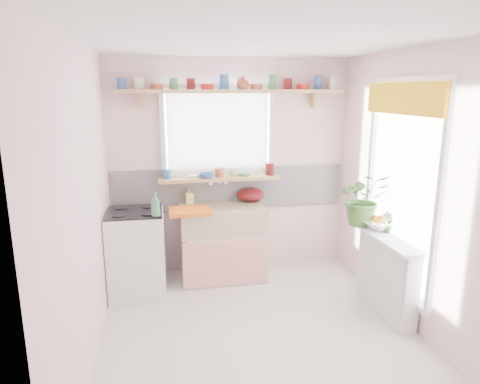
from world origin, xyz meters
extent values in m
plane|color=silver|center=(0.00, 0.00, 0.00)|extent=(3.20, 3.20, 0.00)
plane|color=white|center=(0.00, 0.00, 2.50)|extent=(3.20, 3.20, 0.00)
plane|color=#F3CCCE|center=(0.00, 1.60, 1.25)|extent=(2.80, 0.00, 2.80)
plane|color=#F3CCCE|center=(0.00, -1.60, 1.25)|extent=(2.80, 0.00, 2.80)
plane|color=#F3CCCE|center=(-1.40, 0.00, 1.25)|extent=(0.00, 3.20, 3.20)
plane|color=#F3CCCE|center=(1.40, 0.00, 1.25)|extent=(0.00, 3.20, 3.20)
cube|color=white|center=(0.00, 1.59, 1.00)|extent=(2.74, 0.03, 0.50)
cube|color=pink|center=(0.00, 1.58, 0.80)|extent=(2.74, 0.02, 0.12)
cube|color=white|center=(-0.15, 1.60, 1.65)|extent=(1.20, 0.01, 1.00)
cube|color=white|center=(-0.15, 1.53, 1.65)|extent=(1.15, 0.02, 0.95)
cube|color=white|center=(1.40, 0.20, 1.25)|extent=(0.01, 1.10, 1.90)
cube|color=yellow|center=(1.31, 0.20, 2.06)|extent=(0.03, 1.20, 0.28)
cube|color=white|center=(-0.15, 1.30, 0.28)|extent=(0.85, 0.55, 0.55)
cube|color=#EB5145|center=(-0.15, 1.02, 0.28)|extent=(0.95, 0.02, 0.53)
cube|color=beige|center=(-0.15, 1.30, 0.70)|extent=(0.95, 0.55, 0.30)
cylinder|color=silver|center=(-0.15, 1.55, 1.10)|extent=(0.03, 0.22, 0.03)
cube|color=white|center=(-1.10, 1.05, 0.45)|extent=(0.58, 0.58, 0.90)
cube|color=black|center=(-1.10, 1.05, 0.91)|extent=(0.56, 0.56, 0.02)
cylinder|color=black|center=(-1.24, 0.91, 0.92)|extent=(0.14, 0.14, 0.01)
cylinder|color=black|center=(-0.96, 0.91, 0.92)|extent=(0.14, 0.14, 0.01)
cylinder|color=black|center=(-1.24, 1.19, 0.92)|extent=(0.14, 0.14, 0.01)
cylinder|color=black|center=(-0.96, 1.19, 0.92)|extent=(0.14, 0.14, 0.01)
cube|color=white|center=(1.30, 0.20, 0.38)|extent=(0.15, 0.90, 0.75)
cube|color=white|center=(1.27, 0.20, 0.76)|extent=(0.22, 0.95, 0.03)
cube|color=#DAB370|center=(-0.15, 1.48, 1.14)|extent=(1.40, 0.22, 0.04)
cube|color=#DAB370|center=(0.00, 1.47, 2.12)|extent=(2.52, 0.24, 0.04)
cylinder|color=#3359A5|center=(-1.18, 1.47, 2.20)|extent=(0.11, 0.11, 0.12)
cylinder|color=silver|center=(-1.00, 1.47, 2.20)|extent=(0.11, 0.11, 0.12)
cylinder|color=#A55133|center=(-0.82, 1.47, 2.17)|extent=(0.11, 0.11, 0.06)
cylinder|color=#3F7F4C|center=(-0.64, 1.47, 2.20)|extent=(0.11, 0.11, 0.12)
cylinder|color=#590F14|center=(-0.45, 1.47, 2.20)|extent=(0.11, 0.11, 0.12)
cylinder|color=red|center=(-0.27, 1.47, 2.17)|extent=(0.11, 0.11, 0.06)
cylinder|color=#3359A5|center=(-0.09, 1.47, 2.20)|extent=(0.11, 0.11, 0.12)
cylinder|color=silver|center=(0.09, 1.47, 2.20)|extent=(0.11, 0.11, 0.12)
cylinder|color=#A55133|center=(0.27, 1.47, 2.17)|extent=(0.11, 0.11, 0.06)
cylinder|color=#3F7F4C|center=(0.45, 1.47, 2.20)|extent=(0.11, 0.11, 0.12)
cylinder|color=#590F14|center=(0.64, 1.47, 2.20)|extent=(0.11, 0.11, 0.12)
cylinder|color=red|center=(0.82, 1.47, 2.17)|extent=(0.11, 0.11, 0.06)
cylinder|color=#3359A5|center=(1.00, 1.47, 2.20)|extent=(0.11, 0.11, 0.12)
cylinder|color=silver|center=(1.18, 1.47, 2.20)|extent=(0.11, 0.11, 0.12)
cylinder|color=#3359A5|center=(-0.77, 1.48, 1.22)|extent=(0.11, 0.11, 0.12)
cylinder|color=silver|center=(-0.46, 1.48, 1.22)|extent=(0.11, 0.11, 0.12)
cylinder|color=#A55133|center=(-0.15, 1.48, 1.19)|extent=(0.11, 0.11, 0.06)
cylinder|color=#3F7F4C|center=(0.16, 1.48, 1.22)|extent=(0.11, 0.11, 0.12)
cylinder|color=#590F14|center=(0.47, 1.48, 1.22)|extent=(0.11, 0.11, 0.12)
cube|color=orange|center=(-0.53, 1.10, 0.87)|extent=(0.45, 0.34, 0.04)
ellipsoid|color=#570F12|center=(0.22, 1.50, 0.93)|extent=(0.42, 0.42, 0.15)
imported|color=#3A6A2A|center=(1.21, 0.60, 1.05)|extent=(0.59, 0.54, 0.55)
imported|color=white|center=(1.33, 0.44, 0.81)|extent=(0.39, 0.39, 0.08)
imported|color=#255E28|center=(1.33, 0.30, 0.89)|extent=(0.14, 0.11, 0.22)
imported|color=#D5E666|center=(-0.50, 1.50, 0.95)|extent=(0.10, 0.10, 0.19)
imported|color=silver|center=(0.03, 1.50, 1.21)|extent=(0.16, 0.16, 0.09)
imported|color=#3662B1|center=(-0.30, 1.42, 1.19)|extent=(0.21, 0.21, 0.05)
imported|color=#973E2E|center=(0.11, 1.41, 2.22)|extent=(0.19, 0.19, 0.15)
imported|color=#438755|center=(-0.88, 0.83, 1.04)|extent=(0.12, 0.12, 0.24)
sphere|color=orange|center=(1.33, 0.44, 0.87)|extent=(0.08, 0.08, 0.08)
sphere|color=orange|center=(1.39, 0.47, 0.87)|extent=(0.08, 0.08, 0.08)
sphere|color=orange|center=(1.28, 0.46, 0.87)|extent=(0.08, 0.08, 0.08)
cylinder|color=yellow|center=(1.35, 0.39, 0.88)|extent=(0.18, 0.04, 0.10)
camera|label=1|loc=(-0.82, -3.32, 2.13)|focal=32.00mm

